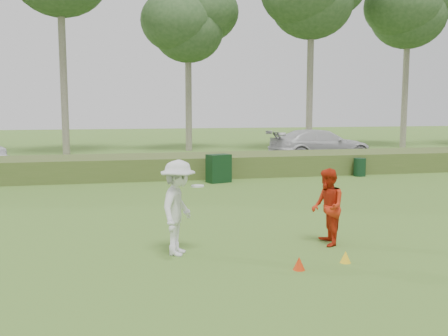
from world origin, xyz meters
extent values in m
plane|color=#416F25|center=(0.00, 0.00, 0.00)|extent=(120.00, 120.00, 0.00)
cube|color=#435923|center=(0.00, 12.00, 0.45)|extent=(80.00, 3.00, 0.90)
cube|color=#2D2D2D|center=(0.00, 17.00, 0.03)|extent=(80.00, 6.00, 0.06)
cylinder|color=gray|center=(-6.00, 23.00, 7.75)|extent=(0.44, 0.44, 15.50)
cylinder|color=gray|center=(2.00, 24.50, 5.75)|extent=(0.44, 0.44, 11.50)
ellipsoid|color=#2F4E27|center=(2.00, 24.50, 8.62)|extent=(6.24, 6.24, 5.28)
cylinder|color=gray|center=(10.00, 22.50, 7.00)|extent=(0.44, 0.44, 14.00)
cylinder|color=gray|center=(18.00, 23.80, 6.75)|extent=(0.44, 0.44, 13.50)
ellipsoid|color=#2F4E27|center=(18.00, 23.80, 10.12)|extent=(7.02, 7.02, 5.94)
imported|color=silver|center=(-1.76, 0.30, 0.98)|extent=(1.18, 1.45, 1.95)
cylinder|color=white|center=(-1.36, 0.30, 1.41)|extent=(0.27, 0.27, 0.03)
imported|color=red|center=(1.51, 0.32, 0.84)|extent=(0.75, 0.91, 1.69)
cone|color=red|center=(0.30, -1.16, 0.12)|extent=(0.23, 0.23, 0.25)
cone|color=yellow|center=(1.34, -0.95, 0.12)|extent=(0.21, 0.21, 0.23)
cube|color=black|center=(1.04, 9.75, 0.56)|extent=(1.04, 0.83, 1.13)
cylinder|color=black|center=(7.44, 10.22, 0.39)|extent=(0.62, 0.62, 0.79)
imported|color=silver|center=(8.25, 16.39, 0.91)|extent=(5.97, 2.71, 1.70)
camera|label=1|loc=(-2.98, -9.64, 3.02)|focal=40.00mm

